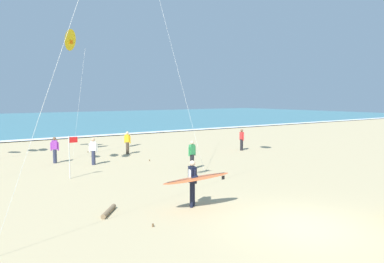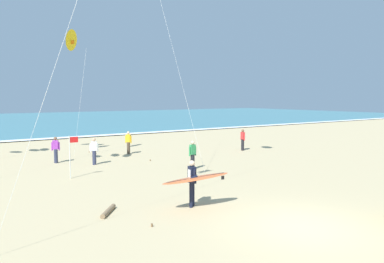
{
  "view_description": "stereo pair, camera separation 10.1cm",
  "coord_description": "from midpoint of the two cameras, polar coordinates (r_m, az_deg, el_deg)",
  "views": [
    {
      "loc": [
        -9.02,
        -7.09,
        3.99
      ],
      "look_at": [
        -0.18,
        5.75,
        2.51
      ],
      "focal_mm": 34.42,
      "sensor_mm": 36.0,
      "label": 1
    },
    {
      "loc": [
        -8.94,
        -7.15,
        3.99
      ],
      "look_at": [
        -0.18,
        5.75,
        2.51
      ],
      "focal_mm": 34.42,
      "sensor_mm": 36.0,
      "label": 2
    }
  ],
  "objects": [
    {
      "name": "driftwood_log",
      "position": [
        13.21,
        -12.63,
        -11.92
      ],
      "size": [
        0.9,
        1.06,
        0.17
      ],
      "primitive_type": "cylinder",
      "rotation": [
        0.0,
        1.57,
        4.04
      ],
      "color": "#846B4C",
      "rests_on": "ground"
    },
    {
      "name": "shoreline_foam",
      "position": [
        37.26,
        -20.04,
        -0.94
      ],
      "size": [
        160.0,
        1.39,
        0.01
      ],
      "primitive_type": "cube",
      "color": "white",
      "rests_on": "ocean_water"
    },
    {
      "name": "kite_delta_golden_far",
      "position": [
        25.63,
        -18.18,
        13.27
      ],
      "size": [
        2.14,
        2.09,
        8.33
      ],
      "color": "yellow",
      "rests_on": "ground"
    },
    {
      "name": "surfer_lead",
      "position": [
        13.24,
        0.56,
        -7.41
      ],
      "size": [
        2.61,
        1.13,
        1.71
      ],
      "color": "black",
      "rests_on": "ground"
    },
    {
      "name": "bystander_green_top",
      "position": [
        20.21,
        0.23,
        -3.64
      ],
      "size": [
        0.5,
        0.22,
        1.59
      ],
      "color": "black",
      "rests_on": "ground"
    },
    {
      "name": "lifeguard_flag",
      "position": [
        18.9,
        -18.1,
        -3.15
      ],
      "size": [
        0.45,
        0.05,
        2.1
      ],
      "color": "silver",
      "rests_on": "ground"
    },
    {
      "name": "ground_plane",
      "position": [
        12.13,
        16.93,
        -14.03
      ],
      "size": [
        160.0,
        160.0,
        0.0
      ],
      "primitive_type": "plane",
      "color": "tan"
    },
    {
      "name": "bystander_red_top",
      "position": [
        27.6,
        7.96,
        -1.26
      ],
      "size": [
        0.22,
        0.5,
        1.59
      ],
      "color": "black",
      "rests_on": "ground"
    },
    {
      "name": "ocean_water",
      "position": [
        66.38,
        -26.34,
        1.43
      ],
      "size": [
        160.0,
        60.0,
        0.08
      ],
      "primitive_type": "cube",
      "color": "teal",
      "rests_on": "ground"
    },
    {
      "name": "bystander_purple_top",
      "position": [
        23.65,
        -20.25,
        -2.65
      ],
      "size": [
        0.45,
        0.31,
        1.59
      ],
      "color": "#2D334C",
      "rests_on": "ground"
    },
    {
      "name": "bystander_white_top",
      "position": [
        22.36,
        -14.8,
        -2.94
      ],
      "size": [
        0.47,
        0.29,
        1.59
      ],
      "color": "#2D334C",
      "rests_on": "ground"
    },
    {
      "name": "bystander_yellow_top",
      "position": [
        26.01,
        -9.71,
        -1.69
      ],
      "size": [
        0.33,
        0.42,
        1.59
      ],
      "color": "#4C3D2D",
      "rests_on": "ground"
    }
  ]
}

